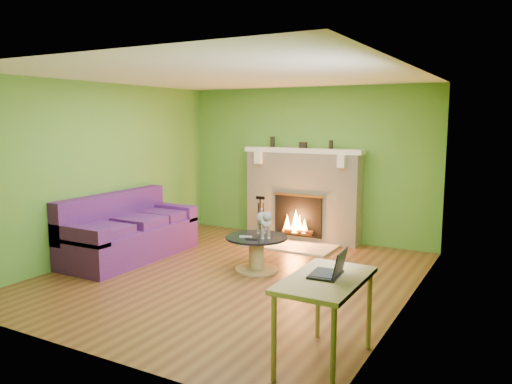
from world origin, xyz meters
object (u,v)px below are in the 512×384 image
sofa (127,233)px  desk (325,288)px  coffee_table (257,251)px  cat (263,222)px

sofa → desk: sofa is taller
coffee_table → desk: 2.73m
desk → sofa: bearing=156.2°
desk → cat: 2.69m
sofa → cat: size_ratio=3.39×
coffee_table → cat: 0.41m
sofa → coffee_table: bearing=9.8°
desk → cat: size_ratio=1.63×
sofa → coffee_table: size_ratio=2.52×
sofa → desk: 4.17m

